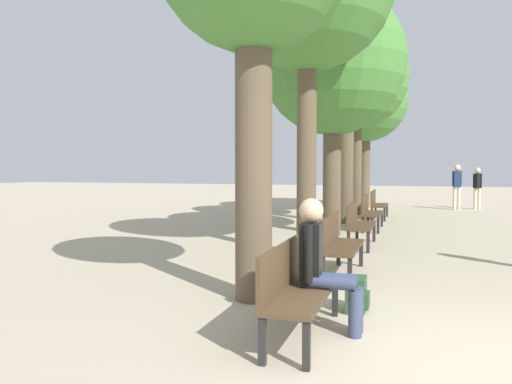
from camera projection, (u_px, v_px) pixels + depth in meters
The scene contains 14 objects.
ground_plane at pixel (488, 371), 3.95m from camera, with size 80.00×80.00×0.00m, color #B7A88E.
bench_row_0 at pixel (294, 283), 4.75m from camera, with size 0.46×1.62×0.89m.
bench_row_1 at pixel (337, 241), 7.47m from camera, with size 0.46×1.62×0.89m.
bench_row_2 at pixel (358, 221), 10.18m from camera, with size 0.46×1.62×0.89m.
bench_row_3 at pixel (369, 210), 12.89m from camera, with size 0.46×1.62×0.89m.
bench_row_4 at pixel (377, 202), 15.61m from camera, with size 0.46×1.62×0.89m.
tree_row_2 at pixel (333, 64), 11.71m from camera, with size 3.42×3.42×5.79m.
tree_row_3 at pixel (347, 55), 14.11m from camera, with size 3.21×3.21×6.45m.
tree_row_4 at pixel (357, 79), 16.78m from camera, with size 3.40×3.40×6.31m.
tree_row_5 at pixel (366, 101), 19.78m from camera, with size 3.30×3.30×5.92m.
person_seated at pixel (323, 262), 4.88m from camera, with size 0.63×0.36×1.32m.
backpack at pixel (357, 295), 5.59m from camera, with size 0.25×0.34×0.39m.
pedestrian_near at pixel (477, 185), 19.07m from camera, with size 0.32×0.28×1.60m.
pedestrian_mid at pixel (457, 184), 18.84m from camera, with size 0.35×0.23×1.71m.
Camera 1 is at (-0.59, -4.25, 1.62)m, focal length 35.00 mm.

